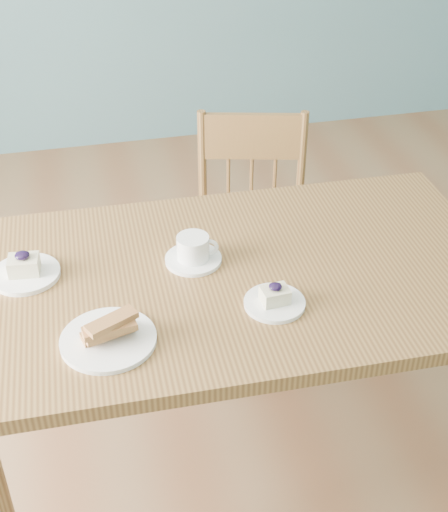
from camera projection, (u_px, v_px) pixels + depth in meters
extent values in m
cube|color=olive|center=(251.00, 470.00, 2.32)|extent=(5.00, 5.00, 0.01)
cube|color=olive|center=(237.00, 277.00, 1.91)|extent=(1.46, 0.85, 0.04)
cylinder|color=olive|center=(13.00, 335.00, 2.30)|extent=(0.05, 0.05, 0.73)
cylinder|color=olive|center=(394.00, 283.00, 2.53)|extent=(0.05, 0.05, 0.73)
cube|color=olive|center=(251.00, 250.00, 2.62)|extent=(0.48, 0.47, 0.04)
cylinder|color=olive|center=(203.00, 323.00, 2.61)|extent=(0.03, 0.03, 0.39)
cylinder|color=olive|center=(297.00, 324.00, 2.61)|extent=(0.03, 0.03, 0.39)
cylinder|color=olive|center=(207.00, 270.00, 2.88)|extent=(0.03, 0.03, 0.39)
cylinder|color=olive|center=(292.00, 271.00, 2.88)|extent=(0.03, 0.03, 0.39)
cylinder|color=olive|center=(202.00, 168.00, 2.62)|extent=(0.03, 0.03, 0.45)
cylinder|color=olive|center=(301.00, 169.00, 2.62)|extent=(0.03, 0.03, 0.45)
cube|color=olive|center=(253.00, 136.00, 2.55)|extent=(0.34, 0.11, 0.17)
cylinder|color=olive|center=(228.00, 190.00, 2.67)|extent=(0.01, 0.01, 0.27)
cylinder|color=olive|center=(251.00, 190.00, 2.67)|extent=(0.01, 0.01, 0.27)
cylinder|color=olive|center=(274.00, 190.00, 2.67)|extent=(0.01, 0.01, 0.27)
cylinder|color=white|center=(275.00, 303.00, 1.78)|extent=(0.15, 0.15, 0.01)
cube|color=beige|center=(275.00, 295.00, 1.77)|extent=(0.07, 0.06, 0.04)
ellipsoid|color=black|center=(275.00, 287.00, 1.75)|extent=(0.03, 0.03, 0.01)
sphere|color=black|center=(279.00, 285.00, 1.76)|extent=(0.01, 0.01, 0.01)
sphere|color=black|center=(272.00, 286.00, 1.76)|extent=(0.01, 0.01, 0.01)
sphere|color=black|center=(278.00, 289.00, 1.75)|extent=(0.01, 0.01, 0.01)
cylinder|color=white|center=(26.00, 274.00, 1.88)|extent=(0.18, 0.18, 0.01)
cube|color=beige|center=(24.00, 265.00, 1.86)|extent=(0.09, 0.07, 0.05)
ellipsoid|color=black|center=(22.00, 255.00, 1.85)|extent=(0.04, 0.04, 0.02)
sphere|color=black|center=(26.00, 254.00, 1.85)|extent=(0.02, 0.02, 0.02)
sphere|color=black|center=(18.00, 254.00, 1.85)|extent=(0.02, 0.02, 0.02)
sphere|color=black|center=(23.00, 258.00, 1.84)|extent=(0.02, 0.02, 0.02)
cylinder|color=white|center=(193.00, 259.00, 1.94)|extent=(0.15, 0.15, 0.01)
cylinder|color=white|center=(193.00, 247.00, 1.92)|extent=(0.10, 0.10, 0.07)
cylinder|color=#9C7B46|center=(193.00, 239.00, 1.90)|extent=(0.07, 0.07, 0.00)
torus|color=white|center=(209.00, 247.00, 1.92)|extent=(0.05, 0.02, 0.05)
cylinder|color=white|center=(108.00, 340.00, 1.67)|extent=(0.23, 0.23, 0.01)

